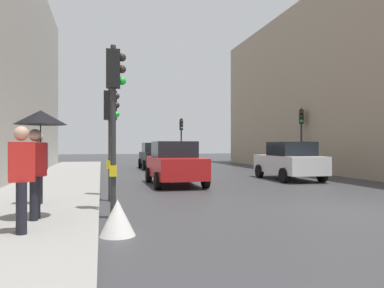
# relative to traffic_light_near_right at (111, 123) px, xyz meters

# --- Properties ---
(ground_plane) EXTENTS (120.00, 120.00, 0.00)m
(ground_plane) POSITION_rel_traffic_light_near_right_xyz_m (5.66, -2.98, -2.26)
(ground_plane) COLOR #38383A
(sidewalk_kerb) EXTENTS (3.28, 40.00, 0.16)m
(sidewalk_kerb) POSITION_rel_traffic_light_near_right_xyz_m (-1.96, 3.02, -2.18)
(sidewalk_kerb) COLOR gray
(sidewalk_kerb) RESTS_ON ground
(traffic_light_near_right) EXTENTS (0.45, 0.35, 3.28)m
(traffic_light_near_right) POSITION_rel_traffic_light_near_right_xyz_m (0.00, 0.00, 0.00)
(traffic_light_near_right) COLOR #2D2D2D
(traffic_light_near_right) RESTS_ON ground
(traffic_light_far_median) EXTENTS (0.24, 0.43, 3.74)m
(traffic_light_far_median) POSITION_rel_traffic_light_near_right_xyz_m (5.90, 18.36, 0.32)
(traffic_light_far_median) COLOR #2D2D2D
(traffic_light_far_median) RESTS_ON ground
(traffic_light_near_left) EXTENTS (0.44, 0.26, 3.81)m
(traffic_light_near_left) POSITION_rel_traffic_light_near_right_xyz_m (0.00, -2.64, 0.37)
(traffic_light_near_left) COLOR #2D2D2D
(traffic_light_near_left) RESTS_ON ground
(traffic_light_mid_street) EXTENTS (0.34, 0.45, 3.81)m
(traffic_light_mid_street) POSITION_rel_traffic_light_near_right_xyz_m (11.33, 9.38, 0.37)
(traffic_light_mid_street) COLOR #2D2D2D
(traffic_light_mid_street) RESTS_ON ground
(car_red_sedan) EXTENTS (2.03, 4.20, 1.76)m
(car_red_sedan) POSITION_rel_traffic_light_near_right_xyz_m (2.62, 3.97, -1.38)
(car_red_sedan) COLOR red
(car_red_sedan) RESTS_ON ground
(car_dark_suv) EXTENTS (2.04, 4.21, 1.76)m
(car_dark_suv) POSITION_rel_traffic_light_near_right_xyz_m (3.30, 14.49, -1.38)
(car_dark_suv) COLOR black
(car_dark_suv) RESTS_ON ground
(car_silver_hatchback) EXTENTS (2.23, 4.31, 1.76)m
(car_silver_hatchback) POSITION_rel_traffic_light_near_right_xyz_m (8.07, 26.39, -1.38)
(car_silver_hatchback) COLOR #BCBCC1
(car_silver_hatchback) RESTS_ON ground
(car_white_compact) EXTENTS (2.08, 4.23, 1.76)m
(car_white_compact) POSITION_rel_traffic_light_near_right_xyz_m (8.21, 4.94, -1.38)
(car_white_compact) COLOR silver
(car_white_compact) RESTS_ON ground
(pedestrian_with_umbrella) EXTENTS (1.00, 1.00, 2.14)m
(pedestrian_with_umbrella) POSITION_rel_traffic_light_near_right_xyz_m (-1.47, -3.23, -0.42)
(pedestrian_with_umbrella) COLOR black
(pedestrian_with_umbrella) RESTS_ON sidewalk_kerb
(pedestrian_with_grey_backpack) EXTENTS (0.61, 0.36, 1.77)m
(pedestrian_with_grey_backpack) POSITION_rel_traffic_light_near_right_xyz_m (-1.83, -1.17, -1.10)
(pedestrian_with_grey_backpack) COLOR black
(pedestrian_with_grey_backpack) RESTS_ON sidewalk_kerb
(pedestrian_in_red_jacket) EXTENTS (0.45, 0.35, 1.77)m
(pedestrian_in_red_jacket) POSITION_rel_traffic_light_near_right_xyz_m (-1.56, -4.39, -1.13)
(pedestrian_in_red_jacket) COLOR black
(pedestrian_in_red_jacket) RESTS_ON sidewalk_kerb
(warning_sign_triangle) EXTENTS (0.64, 0.64, 0.65)m
(warning_sign_triangle) POSITION_rel_traffic_light_near_right_xyz_m (0.01, -4.27, -1.94)
(warning_sign_triangle) COLOR silver
(warning_sign_triangle) RESTS_ON ground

